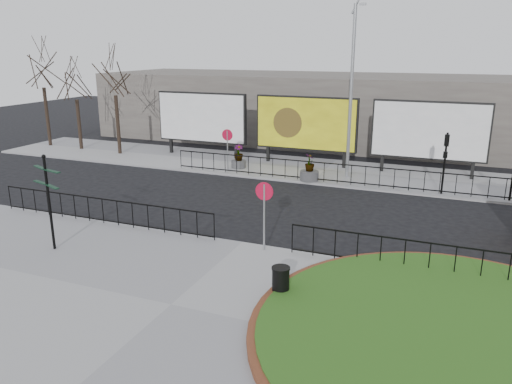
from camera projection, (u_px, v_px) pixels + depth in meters
The scene contains 23 objects.
ground at pixel (243, 245), 18.35m from camera, with size 90.00×90.00×0.00m, color black.
pavement_near at pixel (171, 306), 13.88m from camera, with size 30.00×10.00×0.12m, color gray.
pavement_far at pixel (325, 171), 29.01m from camera, with size 44.00×6.00×0.12m, color gray.
brick_edge at pixel (461, 340), 12.03m from camera, with size 10.40×10.40×0.18m, color brown.
grass_lawn at pixel (461, 339), 12.02m from camera, with size 10.00×10.00×0.22m, color #1C4A13.
railing_near_left at pixel (103, 211), 20.05m from camera, with size 10.00×0.10×1.10m, color black, non-canonical shape.
railing_near_right at pixel (430, 258), 15.55m from camera, with size 9.00×0.10×1.10m, color black, non-canonical shape.
railing_far at pixel (331, 173), 26.08m from camera, with size 18.00×0.10×1.10m, color black, non-canonical shape.
speed_sign_far at pixel (227, 141), 27.98m from camera, with size 0.64×0.07×2.47m.
speed_sign_near at pixel (264, 201), 17.10m from camera, with size 0.64×0.07×2.47m.
billboard_left at pixel (202, 118), 32.22m from camera, with size 6.20×0.31×4.10m.
billboard_mid at pixel (306, 124), 29.70m from camera, with size 6.20×0.31×4.10m.
billboard_right at pixel (429, 131), 27.19m from camera, with size 6.20×0.31×4.10m.
lamp_post at pixel (351, 90), 26.25m from camera, with size 0.74×0.18×9.23m.
signal_pole_a at pixel (445, 154), 23.73m from camera, with size 0.22×0.26×3.00m.
tree_left at pixel (116, 101), 32.60m from camera, with size 2.00×2.00×7.00m, color #2D2119, non-canonical shape.
tree_mid at pixel (77, 104), 34.24m from camera, with size 2.00×2.00×6.20m, color #2D2119, non-canonical shape.
tree_far at pixel (44, 93), 35.32m from camera, with size 2.00×2.00×7.50m, color #2D2119, non-canonical shape.
building_backdrop at pixel (360, 110), 37.23m from camera, with size 40.00×10.00×5.00m, color #666159.
fingerpost_sign at pixel (48, 193), 17.12m from camera, with size 1.57×0.75×3.41m.
litter_bin at pixel (281, 281), 14.23m from camera, with size 0.53×0.53×0.88m.
planter_a at pixel (239, 159), 29.39m from camera, with size 0.85×0.85×1.38m.
planter_b at pixel (309, 171), 26.61m from camera, with size 0.99×0.99×1.45m.
Camera 1 is at (6.85, -15.64, 7.00)m, focal length 35.00 mm.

